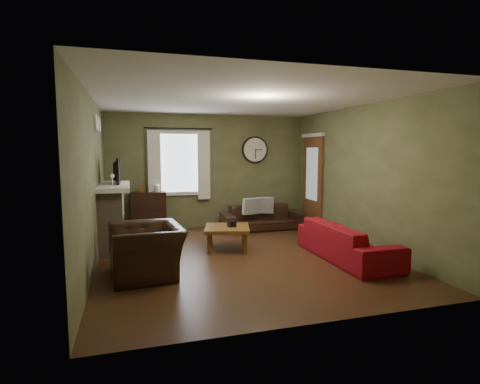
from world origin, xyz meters
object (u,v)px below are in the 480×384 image
object	(u,v)px
sofa_brown	(262,217)
sofa_red	(347,241)
bookshelf	(149,212)
armchair	(147,250)
coffee_table	(227,238)

from	to	relation	value
sofa_brown	sofa_red	xyz separation A→B (m)	(0.53, -2.64, 0.03)
bookshelf	sofa_brown	world-z (taller)	bookshelf
armchair	coffee_table	xyz separation A→B (m)	(1.46, 1.05, -0.15)
bookshelf	sofa_red	bearing A→B (deg)	-45.37
bookshelf	armchair	world-z (taller)	bookshelf
sofa_brown	coffee_table	size ratio (longest dim) A/B	2.36
sofa_red	coffee_table	xyz separation A→B (m)	(-1.74, 1.14, -0.09)
armchair	coffee_table	world-z (taller)	armchair
sofa_brown	sofa_red	size ratio (longest dim) A/B	0.90
bookshelf	coffee_table	distance (m)	2.32
armchair	coffee_table	bearing A→B (deg)	120.13
bookshelf	sofa_brown	size ratio (longest dim) A/B	0.48
sofa_brown	sofa_red	bearing A→B (deg)	-78.57
sofa_red	coffee_table	distance (m)	2.08
sofa_red	armchair	distance (m)	3.20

